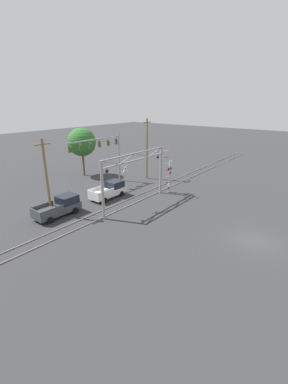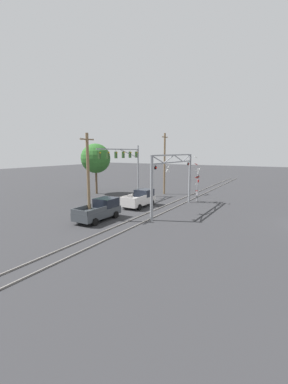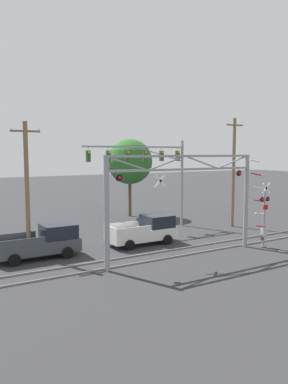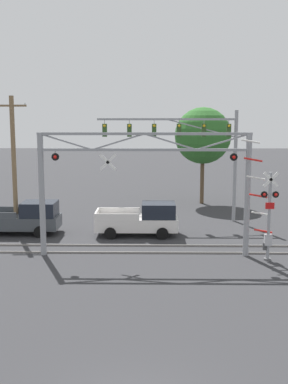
{
  "view_description": "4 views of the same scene",
  "coord_description": "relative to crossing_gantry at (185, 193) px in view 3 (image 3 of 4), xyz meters",
  "views": [
    {
      "loc": [
        -22.11,
        -4.77,
        11.89
      ],
      "look_at": [
        -0.14,
        12.6,
        1.94
      ],
      "focal_mm": 24.0,
      "sensor_mm": 36.0,
      "label": 1
    },
    {
      "loc": [
        -26.66,
        2.48,
        6.65
      ],
      "look_at": [
        -1.04,
        17.28,
        1.98
      ],
      "focal_mm": 24.0,
      "sensor_mm": 36.0,
      "label": 2
    },
    {
      "loc": [
        -13.77,
        -4.13,
        6.44
      ],
      "look_at": [
        -1.31,
        16.65,
        3.92
      ],
      "focal_mm": 35.0,
      "sensor_mm": 36.0,
      "label": 3
    },
    {
      "loc": [
        0.35,
        -10.15,
        7.11
      ],
      "look_at": [
        -0.05,
        16.31,
        2.96
      ],
      "focal_mm": 45.0,
      "sensor_mm": 36.0,
      "label": 4
    }
  ],
  "objects": [
    {
      "name": "crossing_gantry",
      "position": [
        0.0,
        0.0,
        0.0
      ],
      "size": [
        10.78,
        0.31,
        6.34
      ],
      "color": "gray",
      "rests_on": "ground_plane"
    },
    {
      "name": "background_tree_beyond_span",
      "position": [
        4.57,
        15.24,
        1.56
      ],
      "size": [
        4.59,
        4.59,
        7.9
      ],
      "color": "brown",
      "rests_on": "ground_plane"
    },
    {
      "name": "rail_track_far",
      "position": [
        0.01,
        1.72,
        -3.98
      ],
      "size": [
        80.0,
        0.08,
        0.1
      ],
      "primitive_type": "cube",
      "color": "gray",
      "rests_on": "ground_plane"
    },
    {
      "name": "crossing_signal_mast",
      "position": [
        6.09,
        -0.79,
        -1.78
      ],
      "size": [
        1.93,
        0.35,
        6.06
      ],
      "color": "gray",
      "rests_on": "ground_plane"
    },
    {
      "name": "pickup_truck_lead",
      "position": [
        -0.17,
        4.31,
        -3.07
      ],
      "size": [
        4.93,
        2.3,
        1.99
      ],
      "color": "silver",
      "rests_on": "ground_plane"
    },
    {
      "name": "utility_pole_left",
      "position": [
        -8.13,
        5.34,
        0.31
      ],
      "size": [
        1.8,
        0.28,
        8.38
      ],
      "color": "brown",
      "rests_on": "ground_plane"
    },
    {
      "name": "traffic_signal_span",
      "position": [
        3.31,
        8.39,
        1.35
      ],
      "size": [
        9.45,
        0.39,
        7.55
      ],
      "color": "gray",
      "rests_on": "ground_plane"
    },
    {
      "name": "utility_pole_right",
      "position": [
        9.65,
        5.76,
        0.85
      ],
      "size": [
        1.8,
        0.28,
        9.45
      ],
      "color": "brown",
      "rests_on": "ground_plane"
    },
    {
      "name": "pickup_truck_following",
      "position": [
        -7.47,
        4.59,
        -3.07
      ],
      "size": [
        5.08,
        2.3,
        1.99
      ],
      "color": "#3D4247",
      "rests_on": "ground_plane"
    },
    {
      "name": "rail_track_near",
      "position": [
        0.01,
        0.28,
        -3.98
      ],
      "size": [
        80.0,
        0.08,
        0.1
      ],
      "primitive_type": "cube",
      "color": "gray",
      "rests_on": "ground_plane"
    }
  ]
}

